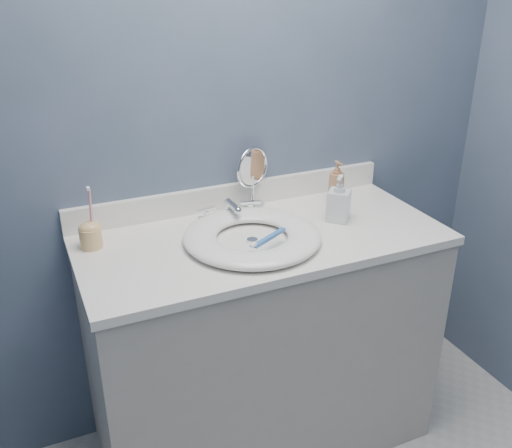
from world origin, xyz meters
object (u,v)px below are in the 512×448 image
makeup_mirror (253,174)px  soap_bottle_amber (336,183)px  toothbrush_holder (90,234)px  soap_bottle_clear (339,198)px

makeup_mirror → soap_bottle_amber: size_ratio=1.39×
soap_bottle_amber → toothbrush_holder: (-0.90, 0.00, -0.04)m
soap_bottle_clear → toothbrush_holder: (-0.83, 0.14, -0.04)m
soap_bottle_amber → soap_bottle_clear: size_ratio=1.01×
makeup_mirror → soap_bottle_clear: (0.23, -0.23, -0.04)m
soap_bottle_clear → toothbrush_holder: bearing=-146.2°
soap_bottle_clear → toothbrush_holder: 0.84m
soap_bottle_amber → soap_bottle_clear: 0.15m
soap_bottle_amber → toothbrush_holder: 0.90m
soap_bottle_clear → soap_bottle_amber: bearing=105.3°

